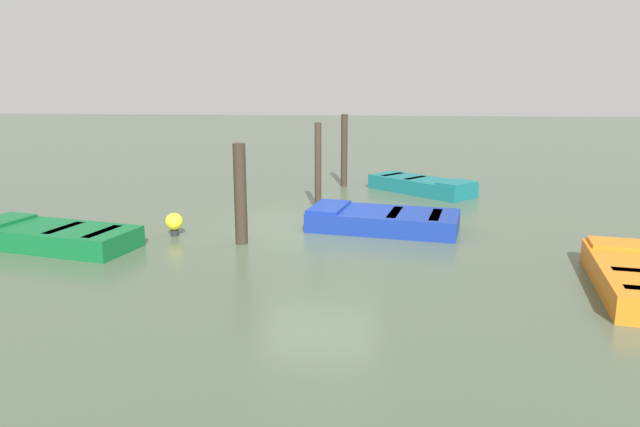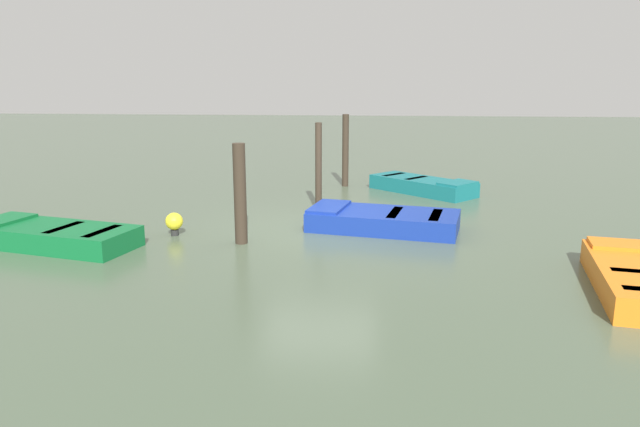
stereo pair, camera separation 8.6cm
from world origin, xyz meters
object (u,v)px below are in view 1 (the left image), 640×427
at_px(rowboat_blue, 382,220).
at_px(mooring_piling_far_right, 318,167).
at_px(marker_buoy, 174,222).
at_px(rowboat_green, 53,236).
at_px(mooring_piling_center, 240,194).
at_px(mooring_piling_near_left, 344,151).
at_px(rowboat_teal, 422,185).

xyz_separation_m(rowboat_blue, mooring_piling_far_right, (-1.55, 1.73, 0.86)).
height_order(mooring_piling_far_right, marker_buoy, mooring_piling_far_right).
height_order(rowboat_blue, marker_buoy, marker_buoy).
bearing_deg(mooring_piling_far_right, rowboat_green, -143.05).
relative_size(rowboat_blue, mooring_piling_center, 1.70).
bearing_deg(mooring_piling_near_left, marker_buoy, -117.87).
bearing_deg(rowboat_blue, rowboat_green, 27.66).
relative_size(rowboat_green, marker_buoy, 7.12).
bearing_deg(mooring_piling_near_left, rowboat_teal, -21.16).
xyz_separation_m(rowboat_blue, marker_buoy, (-4.29, -0.89, 0.07)).
bearing_deg(marker_buoy, mooring_piling_center, -16.82).
distance_m(rowboat_teal, rowboat_blue, 4.49).
distance_m(mooring_piling_far_right, marker_buoy, 3.88).
bearing_deg(mooring_piling_far_right, mooring_piling_center, -111.93).
relative_size(mooring_piling_near_left, mooring_piling_far_right, 1.00).
xyz_separation_m(rowboat_blue, mooring_piling_near_left, (-1.07, 5.21, 0.86)).
distance_m(rowboat_teal, rowboat_green, 9.79).
bearing_deg(marker_buoy, rowboat_blue, 11.68).
distance_m(mooring_piling_near_left, mooring_piling_far_right, 3.51).
bearing_deg(rowboat_green, mooring_piling_near_left, -113.44).
bearing_deg(rowboat_green, mooring_piling_far_right, -129.77).
relative_size(rowboat_teal, rowboat_green, 0.88).
distance_m(rowboat_blue, rowboat_green, 6.64).
distance_m(rowboat_teal, mooring_piling_near_left, 2.57).
height_order(rowboat_blue, rowboat_green, same).
relative_size(rowboat_green, mooring_piling_near_left, 1.59).
relative_size(rowboat_teal, rowboat_blue, 0.90).
distance_m(rowboat_green, mooring_piling_center, 3.70).
distance_m(rowboat_green, mooring_piling_near_left, 8.90).
relative_size(mooring_piling_near_left, marker_buoy, 4.47).
bearing_deg(mooring_piling_center, mooring_piling_far_right, 68.07).
relative_size(mooring_piling_near_left, mooring_piling_center, 1.09).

